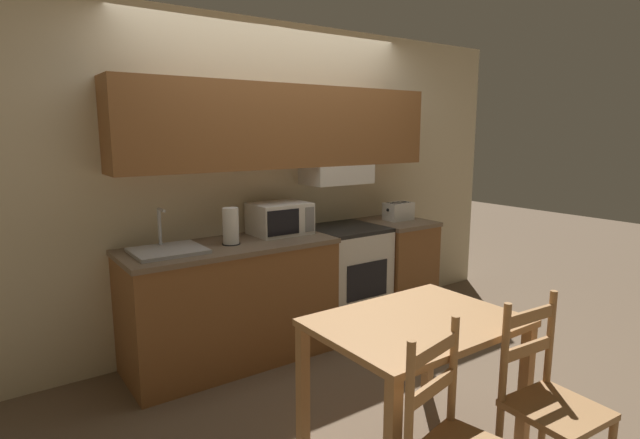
% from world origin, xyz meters
% --- Properties ---
extents(ground_plane, '(16.00, 16.00, 0.00)m').
position_xyz_m(ground_plane, '(0.00, 0.00, 0.00)').
color(ground_plane, brown).
extents(wall_back, '(5.07, 0.38, 2.55)m').
position_xyz_m(wall_back, '(0.01, -0.06, 1.48)').
color(wall_back, beige).
rests_on(wall_back, ground_plane).
extents(lower_counter_main, '(1.54, 0.64, 0.89)m').
position_xyz_m(lower_counter_main, '(-0.57, -0.31, 0.45)').
color(lower_counter_main, brown).
rests_on(lower_counter_main, ground_plane).
extents(lower_counter_right_stub, '(0.54, 0.64, 0.89)m').
position_xyz_m(lower_counter_right_stub, '(1.08, -0.31, 0.45)').
color(lower_counter_right_stub, brown).
rests_on(lower_counter_right_stub, ground_plane).
extents(stove_range, '(0.60, 0.59, 0.89)m').
position_xyz_m(stove_range, '(0.50, -0.29, 0.45)').
color(stove_range, white).
rests_on(stove_range, ground_plane).
extents(microwave, '(0.44, 0.35, 0.25)m').
position_xyz_m(microwave, '(-0.09, -0.21, 1.01)').
color(microwave, white).
rests_on(microwave, lower_counter_main).
extents(toaster, '(0.27, 0.16, 0.16)m').
position_xyz_m(toaster, '(1.11, -0.30, 0.97)').
color(toaster, white).
rests_on(toaster, lower_counter_right_stub).
extents(sink_basin, '(0.46, 0.40, 0.29)m').
position_xyz_m(sink_basin, '(-1.02, -0.31, 0.91)').
color(sink_basin, '#B7BABF').
rests_on(sink_basin, lower_counter_main).
extents(paper_towel_roll, '(0.13, 0.13, 0.26)m').
position_xyz_m(paper_towel_roll, '(-0.57, -0.33, 1.02)').
color(paper_towel_roll, black).
rests_on(paper_towel_roll, lower_counter_main).
extents(dining_table, '(1.04, 0.76, 0.73)m').
position_xyz_m(dining_table, '(-0.25, -1.84, 0.63)').
color(dining_table, '#B27F4C').
rests_on(dining_table, ground_plane).
extents(chair_right_of_table, '(0.40, 0.40, 0.92)m').
position_xyz_m(chair_right_of_table, '(0.06, -2.41, 0.43)').
color(chair_right_of_table, '#B27F4C').
rests_on(chair_right_of_table, ground_plane).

